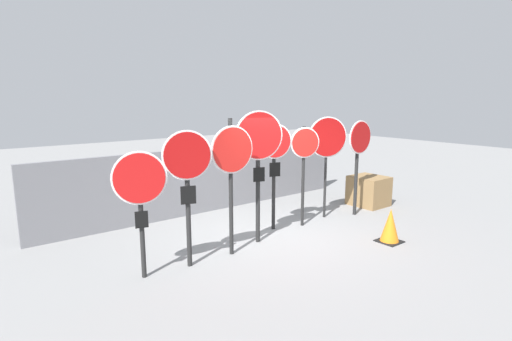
# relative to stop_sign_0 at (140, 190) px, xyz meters

# --- Properties ---
(ground_plane) EXTENTS (40.00, 40.00, 0.00)m
(ground_plane) POSITION_rel_stop_sign_0_xyz_m (2.85, 0.27, -1.46)
(ground_plane) COLOR gray
(fence_back) EXTENTS (8.49, 0.12, 1.64)m
(fence_back) POSITION_rel_stop_sign_0_xyz_m (2.85, 2.71, -0.64)
(fence_back) COLOR slate
(fence_back) RESTS_ON ground
(stop_sign_0) EXTENTS (0.82, 0.28, 2.08)m
(stop_sign_0) POSITION_rel_stop_sign_0_xyz_m (0.00, 0.00, 0.00)
(stop_sign_0) COLOR black
(stop_sign_0) RESTS_ON ground
(stop_sign_1) EXTENTS (0.80, 0.29, 2.36)m
(stop_sign_1) POSITION_rel_stop_sign_0_xyz_m (0.80, -0.06, 0.19)
(stop_sign_1) COLOR black
(stop_sign_1) RESTS_ON ground
(stop_sign_2) EXTENTS (0.85, 0.15, 2.52)m
(stop_sign_2) POSITION_rel_stop_sign_0_xyz_m (1.69, -0.06, 0.29)
(stop_sign_2) COLOR black
(stop_sign_2) RESTS_ON ground
(stop_sign_3) EXTENTS (0.91, 0.34, 2.64)m
(stop_sign_3) POSITION_rel_stop_sign_0_xyz_m (2.45, 0.14, 0.39)
(stop_sign_3) COLOR black
(stop_sign_3) RESTS_ON ground
(stop_sign_4) EXTENTS (0.72, 0.25, 2.33)m
(stop_sign_4) POSITION_rel_stop_sign_0_xyz_m (3.22, 0.56, 0.18)
(stop_sign_4) COLOR black
(stop_sign_4) RESTS_ON ground
(stop_sign_5) EXTENTS (0.64, 0.27, 2.26)m
(stop_sign_5) POSITION_rel_stop_sign_0_xyz_m (3.90, 0.35, 0.17)
(stop_sign_5) COLOR black
(stop_sign_5) RESTS_ON ground
(stop_sign_6) EXTENTS (0.89, 0.40, 2.44)m
(stop_sign_6) POSITION_rel_stop_sign_0_xyz_m (4.76, 0.47, 0.35)
(stop_sign_6) COLOR black
(stop_sign_6) RESTS_ON ground
(stop_sign_7) EXTENTS (0.80, 0.15, 2.34)m
(stop_sign_7) POSITION_rel_stop_sign_0_xyz_m (5.54, 0.15, 0.18)
(stop_sign_7) COLOR black
(stop_sign_7) RESTS_ON ground
(traffic_cone_0) EXTENTS (0.45, 0.45, 0.69)m
(traffic_cone_0) POSITION_rel_stop_sign_0_xyz_m (4.57, -1.45, -1.12)
(traffic_cone_0) COLOR black
(traffic_cone_0) RESTS_ON ground
(storage_crate) EXTENTS (0.83, 0.91, 0.79)m
(storage_crate) POSITION_rel_stop_sign_0_xyz_m (6.54, 0.54, -1.07)
(storage_crate) COLOR olive
(storage_crate) RESTS_ON ground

